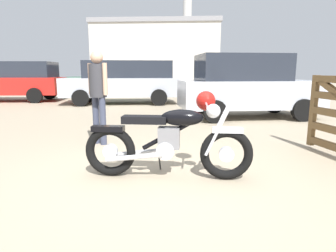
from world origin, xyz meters
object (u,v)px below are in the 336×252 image
dark_sedan_left (236,80)px  blue_hatchback_right (124,81)px  white_estate_far (107,80)px  pale_sedan_back (246,86)px  vintage_motorcycle (172,139)px  silver_sedan_mid (10,80)px  bystander (98,88)px

dark_sedan_left → blue_hatchback_right: 5.55m
white_estate_far → pale_sedan_back: 9.90m
dark_sedan_left → pale_sedan_back: (-0.93, -5.95, 0.00)m
blue_hatchback_right → pale_sedan_back: 5.52m
vintage_motorcycle → silver_sedan_mid: silver_sedan_mid is taller
dark_sedan_left → bystander: bearing=-123.0°
blue_hatchback_right → pale_sedan_back: bearing=131.8°
bystander → silver_sedan_mid: (-6.00, 7.76, -0.08)m
pale_sedan_back → white_estate_far: bearing=118.7°
bystander → pale_sedan_back: pale_sedan_back is taller
vintage_motorcycle → blue_hatchback_right: bearing=107.5°
vintage_motorcycle → pale_sedan_back: size_ratio=0.51×
dark_sedan_left → white_estate_far: (-6.75, 2.05, -0.08)m
dark_sedan_left → pale_sedan_back: same height
silver_sedan_mid → pale_sedan_back: (9.40, -4.55, -0.02)m
dark_sedan_left → pale_sedan_back: 6.02m
silver_sedan_mid → blue_hatchback_right: bearing=166.5°
bystander → white_estate_far: white_estate_far is taller
blue_hatchback_right → white_estate_far: (-1.69, 4.34, -0.10)m
dark_sedan_left → blue_hatchback_right: (-5.06, -2.29, 0.02)m
white_estate_far → pale_sedan_back: size_ratio=1.05×
silver_sedan_mid → white_estate_far: silver_sedan_mid is taller
bystander → silver_sedan_mid: size_ratio=0.35×
blue_hatchback_right → white_estate_far: bearing=-75.2°
bystander → blue_hatchback_right: bearing=-140.0°
bystander → pale_sedan_back: bearing=167.3°
silver_sedan_mid → blue_hatchback_right: (5.27, -0.88, 0.00)m
silver_sedan_mid → dark_sedan_left: bearing=-176.2°
pale_sedan_back → dark_sedan_left: bearing=73.8°
silver_sedan_mid → vintage_motorcycle: bearing=123.9°
pale_sedan_back → silver_sedan_mid: bearing=146.8°
bystander → silver_sedan_mid: 9.81m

